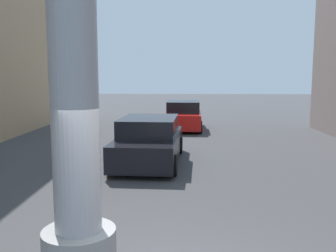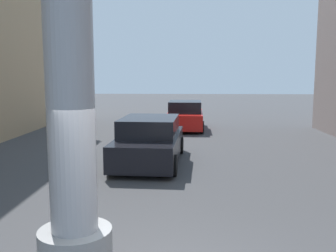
{
  "view_description": "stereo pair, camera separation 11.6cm",
  "coord_description": "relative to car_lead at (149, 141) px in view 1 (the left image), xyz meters",
  "views": [
    {
      "loc": [
        0.43,
        -4.79,
        2.96
      ],
      "look_at": [
        0.0,
        6.14,
        1.48
      ],
      "focal_mm": 40.0,
      "sensor_mm": 36.0,
      "label": 1
    },
    {
      "loc": [
        0.55,
        -4.78,
        2.96
      ],
      "look_at": [
        0.0,
        6.14,
        1.48
      ],
      "focal_mm": 40.0,
      "sensor_mm": 36.0,
      "label": 2
    }
  ],
  "objects": [
    {
      "name": "car_far",
      "position": [
        1.16,
        8.16,
        -0.0
      ],
      "size": [
        2.09,
        4.28,
        1.56
      ],
      "color": "black",
      "rests_on": "ground"
    },
    {
      "name": "ground_plane",
      "position": [
        0.7,
        2.32,
        -0.74
      ],
      "size": [
        91.91,
        91.91,
        0.0
      ],
      "primitive_type": "plane",
      "color": "#424244"
    },
    {
      "name": "pedestrian_far_left",
      "position": [
        -5.07,
        6.55,
        0.28
      ],
      "size": [
        0.42,
        0.42,
        1.74
      ],
      "color": "black",
      "rests_on": "ground"
    },
    {
      "name": "car_lead",
      "position": [
        0.0,
        0.0,
        0.0
      ],
      "size": [
        2.27,
        4.75,
        1.56
      ],
      "color": "black",
      "rests_on": "ground"
    }
  ]
}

